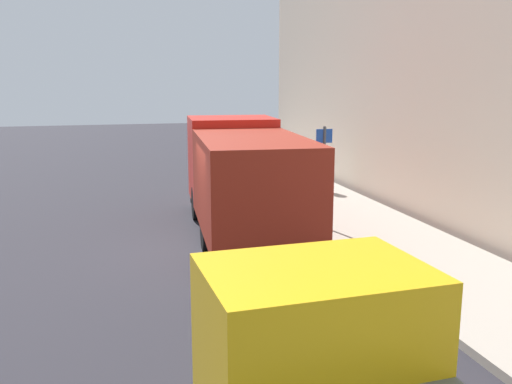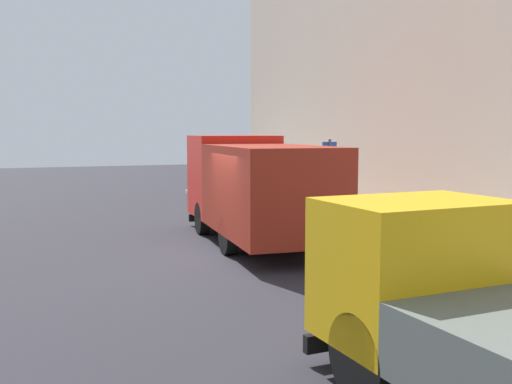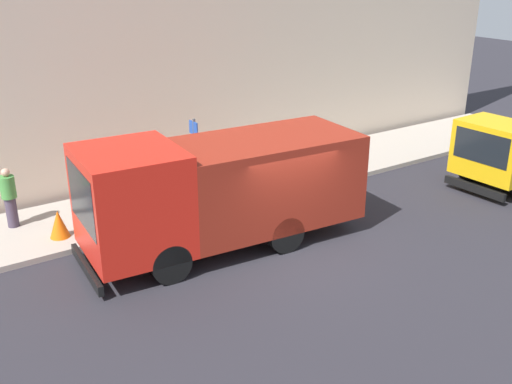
% 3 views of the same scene
% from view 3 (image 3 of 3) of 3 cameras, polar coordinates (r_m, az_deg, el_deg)
% --- Properties ---
extents(ground, '(80.00, 80.00, 0.00)m').
position_cam_3_polar(ground, '(15.09, 3.56, -5.79)').
color(ground, '#29282E').
extents(sidewalk, '(3.27, 30.00, 0.15)m').
position_cam_3_polar(sidewalk, '(18.60, -5.10, -0.09)').
color(sidewalk, '#ACA194').
rests_on(sidewalk, ground).
extents(large_utility_truck, '(3.00, 7.32, 2.93)m').
position_cam_3_polar(large_utility_truck, '(14.80, -3.38, 0.44)').
color(large_utility_truck, red).
rests_on(large_utility_truck, ground).
extents(pedestrian_walking, '(0.53, 0.53, 1.72)m').
position_cam_3_polar(pedestrian_walking, '(16.05, -12.98, -0.43)').
color(pedestrian_walking, '#524847').
rests_on(pedestrian_walking, sidewalk).
extents(pedestrian_standing, '(0.56, 0.56, 1.65)m').
position_cam_3_polar(pedestrian_standing, '(17.06, -22.52, -0.41)').
color(pedestrian_standing, '#44394C').
rests_on(pedestrian_standing, sidewalk).
extents(traffic_cone_orange, '(0.51, 0.51, 0.73)m').
position_cam_3_polar(traffic_cone_orange, '(16.18, -18.33, -2.91)').
color(traffic_cone_orange, orange).
rests_on(traffic_cone_orange, sidewalk).
extents(street_sign_post, '(0.44, 0.08, 2.68)m').
position_cam_3_polar(street_sign_post, '(16.63, -5.84, 3.28)').
color(street_sign_post, '#4C5156').
rests_on(street_sign_post, sidewalk).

